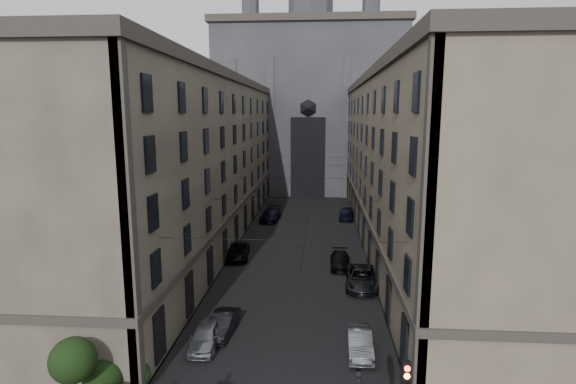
% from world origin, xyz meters
% --- Properties ---
extents(sidewalk_left, '(7.00, 80.00, 0.15)m').
position_xyz_m(sidewalk_left, '(-10.50, 36.00, 0.07)').
color(sidewalk_left, '#383533').
rests_on(sidewalk_left, ground).
extents(sidewalk_right, '(7.00, 80.00, 0.15)m').
position_xyz_m(sidewalk_right, '(10.50, 36.00, 0.07)').
color(sidewalk_right, '#383533').
rests_on(sidewalk_right, ground).
extents(building_left, '(13.60, 60.60, 18.85)m').
position_xyz_m(building_left, '(-13.44, 36.00, 9.34)').
color(building_left, '#463E36').
rests_on(building_left, ground).
extents(building_right, '(13.60, 60.60, 18.85)m').
position_xyz_m(building_right, '(13.44, 36.00, 9.34)').
color(building_right, brown).
rests_on(building_right, ground).
extents(gothic_tower, '(35.00, 23.00, 58.00)m').
position_xyz_m(gothic_tower, '(0.00, 74.96, 17.80)').
color(gothic_tower, '#2D2D33').
rests_on(gothic_tower, ground).
extents(shrub_cluster, '(3.90, 4.40, 3.90)m').
position_xyz_m(shrub_cluster, '(-8.72, 5.01, 1.80)').
color(shrub_cluster, black).
rests_on(shrub_cluster, sidewalk_left).
extents(tram_wires, '(14.00, 60.00, 0.43)m').
position_xyz_m(tram_wires, '(0.00, 35.63, 7.25)').
color(tram_wires, black).
rests_on(tram_wires, ground).
extents(car_left_near, '(1.80, 4.26, 1.44)m').
position_xyz_m(car_left_near, '(-4.92, 11.51, 0.72)').
color(car_left_near, slate).
rests_on(car_left_near, ground).
extents(car_left_midnear, '(1.80, 4.29, 1.38)m').
position_xyz_m(car_left_midnear, '(-4.22, 13.21, 0.69)').
color(car_left_midnear, black).
rests_on(car_left_midnear, ground).
extents(car_left_midfar, '(2.87, 5.32, 1.42)m').
position_xyz_m(car_left_midfar, '(-6.20, 29.09, 0.71)').
color(car_left_midfar, black).
rests_on(car_left_midfar, ground).
extents(car_left_far, '(2.74, 5.76, 1.62)m').
position_xyz_m(car_left_far, '(-4.60, 45.79, 0.81)').
color(car_left_far, black).
rests_on(car_left_far, ground).
extents(car_right_near, '(1.51, 4.23, 1.39)m').
position_xyz_m(car_right_near, '(4.73, 11.42, 0.69)').
color(car_right_near, slate).
rests_on(car_right_near, ground).
extents(car_right_midnear, '(3.07, 5.99, 1.62)m').
position_xyz_m(car_right_midnear, '(5.81, 22.24, 0.81)').
color(car_right_midnear, black).
rests_on(car_right_midnear, ground).
extents(car_right_midfar, '(1.95, 4.67, 1.35)m').
position_xyz_m(car_right_midfar, '(4.20, 27.07, 0.67)').
color(car_right_midfar, black).
rests_on(car_right_midfar, ground).
extents(car_right_far, '(2.43, 5.02, 1.65)m').
position_xyz_m(car_right_far, '(5.94, 47.28, 0.83)').
color(car_right_far, black).
rests_on(car_right_far, ground).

